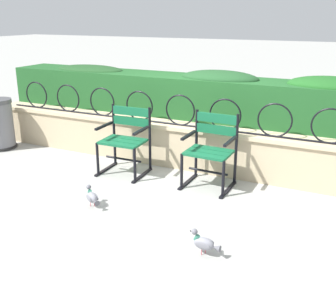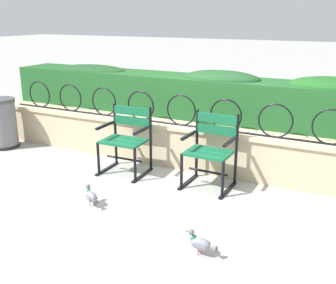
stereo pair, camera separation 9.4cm
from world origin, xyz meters
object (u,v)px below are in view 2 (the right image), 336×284
at_px(park_chair_left, 126,138).
at_px(trash_bin, 3,124).
at_px(park_chair_right, 211,149).
at_px(pigeon_near_chairs, 201,243).
at_px(pigeon_far_side, 91,196).

xyz_separation_m(park_chair_left, trash_bin, (-2.27, 0.01, -0.09)).
bearing_deg(park_chair_right, pigeon_near_chairs, -72.37).
distance_m(pigeon_near_chairs, pigeon_far_side, 1.46).
relative_size(park_chair_right, trash_bin, 1.14).
bearing_deg(trash_bin, pigeon_near_chairs, -19.79).
bearing_deg(park_chair_left, pigeon_near_chairs, -40.66).
bearing_deg(trash_bin, park_chair_left, -0.21).
bearing_deg(pigeon_near_chairs, park_chair_left, 139.34).
distance_m(park_chair_right, trash_bin, 3.43).
height_order(park_chair_right, pigeon_near_chairs, park_chair_right).
relative_size(park_chair_left, pigeon_near_chairs, 2.98).
bearing_deg(pigeon_near_chairs, pigeon_far_side, 166.55).
distance_m(park_chair_left, park_chair_right, 1.16).
bearing_deg(trash_bin, pigeon_far_side, -23.23).
bearing_deg(pigeon_far_side, trash_bin, 156.77).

